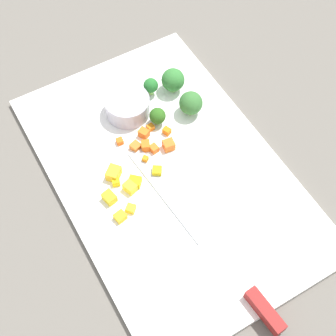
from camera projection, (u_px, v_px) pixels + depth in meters
The scene contains 25 objects.
ground_plane at pixel (168, 175), 0.83m from camera, with size 4.00×4.00×0.00m, color #666159.
cutting_board at pixel (168, 173), 0.82m from camera, with size 0.54×0.35×0.01m, color white.
prep_bowl at pixel (125, 107), 0.86m from camera, with size 0.08×0.08×0.04m, color #B8B2C1.
chef_knife at pixel (225, 265), 0.72m from camera, with size 0.37×0.05×0.02m.
carrot_dice_0 at pixel (151, 127), 0.86m from camera, with size 0.01×0.01×0.01m, color orange.
carrot_dice_1 at pixel (142, 134), 0.85m from camera, with size 0.01×0.02×0.01m, color orange.
carrot_dice_2 at pixel (136, 146), 0.84m from camera, with size 0.02×0.02×0.01m, color orange.
carrot_dice_3 at pixel (145, 159), 0.82m from camera, with size 0.01×0.01×0.01m, color orange.
carrot_dice_4 at pixel (167, 131), 0.85m from camera, with size 0.01×0.01×0.01m, color orange.
carrot_dice_5 at pixel (120, 141), 0.84m from camera, with size 0.01×0.01×0.01m, color orange.
carrot_dice_6 at pixel (146, 146), 0.83m from camera, with size 0.01×0.02×0.01m, color orange.
carrot_dice_7 at pixel (169, 145), 0.83m from camera, with size 0.02×0.02×0.02m, color orange.
carrot_dice_8 at pixel (155, 148), 0.83m from camera, with size 0.01×0.01×0.01m, color orange.
pepper_dice_0 at pixel (157, 171), 0.81m from camera, with size 0.01×0.02×0.01m, color yellow.
pepper_dice_1 at pixel (114, 173), 0.80m from camera, with size 0.02×0.02×0.02m, color yellow.
pepper_dice_2 at pixel (131, 209), 0.77m from camera, with size 0.01×0.01×0.01m, color yellow.
pepper_dice_3 at pixel (135, 182), 0.80m from camera, with size 0.02×0.02×0.01m, color yellow.
pepper_dice_4 at pixel (116, 182), 0.80m from camera, with size 0.01×0.01×0.01m, color yellow.
pepper_dice_5 at pixel (130, 188), 0.79m from camera, with size 0.02×0.02×0.02m, color yellow.
pepper_dice_6 at pixel (109, 196), 0.78m from camera, with size 0.02×0.02×0.02m, color yellow.
pepper_dice_7 at pixel (120, 217), 0.77m from camera, with size 0.02×0.02×0.01m, color yellow.
broccoli_floret_0 at pixel (191, 103), 0.86m from camera, with size 0.04×0.04×0.05m.
broccoli_floret_1 at pixel (151, 86), 0.89m from camera, with size 0.03×0.03×0.04m.
broccoli_floret_2 at pixel (158, 116), 0.85m from camera, with size 0.03×0.03×0.03m.
broccoli_floret_3 at pixel (173, 80), 0.89m from camera, with size 0.04×0.04×0.05m.
Camera 1 is at (-0.37, 0.21, 0.71)m, focal length 52.87 mm.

